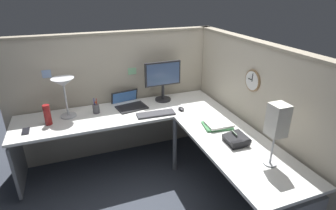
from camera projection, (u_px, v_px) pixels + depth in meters
ground_plane at (167, 180)px, 3.12m from camera, size 6.80×6.80×0.00m
cubicle_wall_back at (116, 95)px, 3.42m from camera, size 2.57×0.12×1.58m
cubicle_wall_right at (252, 116)px, 2.85m from camera, size 0.12×2.37×1.58m
desk at (155, 137)px, 2.77m from camera, size 2.35×2.15×0.73m
monitor at (163, 78)px, 3.31m from camera, size 0.46×0.20×0.50m
laptop at (129, 103)px, 3.27m from camera, size 0.40×0.43×0.22m
keyboard at (156, 114)px, 3.03m from camera, size 0.44×0.16×0.02m
computer_mouse at (181, 109)px, 3.14m from camera, size 0.06×0.10×0.03m
desk_lamp_dome at (64, 86)px, 2.85m from camera, size 0.24×0.24×0.44m
pen_cup at (96, 109)px, 3.06m from camera, size 0.08×0.08×0.18m
cell_phone at (26, 131)px, 2.68m from camera, size 0.07×0.14×0.01m
thermos_flask at (47, 115)px, 2.78m from camera, size 0.07×0.07×0.22m
office_phone at (236, 140)px, 2.46m from camera, size 0.20×0.21×0.11m
book_stack at (218, 125)px, 2.76m from camera, size 0.31×0.26×0.04m
desk_lamp_paper at (277, 122)px, 2.04m from camera, size 0.13×0.13×0.53m
wall_clock at (253, 81)px, 2.67m from camera, size 0.04×0.22×0.22m
pinned_note_leftmost at (148, 76)px, 3.42m from camera, size 0.06×0.00×0.07m
pinned_note_middle at (132, 71)px, 3.32m from camera, size 0.10×0.00×0.08m
pinned_note_rightmost at (46, 74)px, 2.98m from camera, size 0.09×0.00×0.09m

